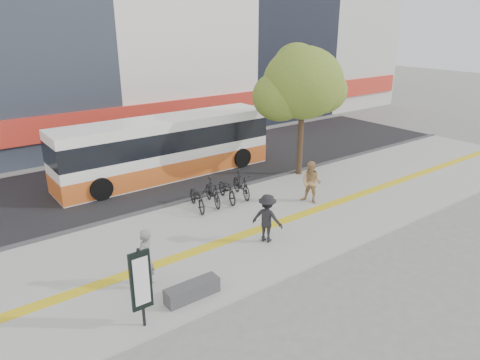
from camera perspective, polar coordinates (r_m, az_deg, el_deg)
ground at (r=15.01m, az=0.11°, el=-9.62°), size 120.00×120.00×0.00m
sidewalk at (r=16.07m, az=-3.13°, el=-7.36°), size 40.00×7.00×0.08m
tactile_strip at (r=15.69m, az=-2.11°, el=-7.90°), size 40.00×0.45×0.01m
street at (r=22.22m, az=-13.98°, el=-0.04°), size 40.00×8.00×0.06m
curb at (r=18.81m, az=-9.10°, el=-3.27°), size 40.00×0.25×0.14m
bench at (r=12.78m, az=-6.17°, el=-13.96°), size 1.60×0.45×0.45m
signboard at (r=11.38m, az=-12.64°, el=-12.67°), size 0.55×0.10×2.20m
street_tree at (r=21.61m, az=7.84°, el=12.09°), size 4.40×3.80×6.31m
bus at (r=22.08m, az=-9.47°, el=3.96°), size 10.87×2.58×2.89m
bicycle_row at (r=18.69m, az=-2.66°, el=-1.41°), size 3.30×2.01×1.11m
seated_woman at (r=13.12m, az=-12.09°, el=-9.86°), size 0.79×0.74×1.81m
pedestrian_tan at (r=18.79m, az=9.16°, el=-0.30°), size 0.95×1.06×1.80m
pedestrian_dark at (r=15.39m, az=3.52°, el=-4.92°), size 1.09×1.29×1.73m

